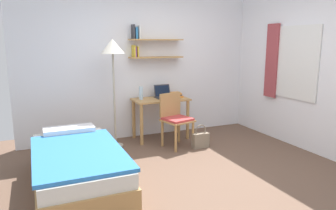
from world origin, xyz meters
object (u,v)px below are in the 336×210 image
(laptop, at_px, (163,94))
(book_stack, at_px, (176,95))
(desk, at_px, (161,107))
(bed, at_px, (78,167))
(desk_chair, at_px, (175,117))
(water_bottle, at_px, (141,93))
(handbag, at_px, (200,140))
(standing_lamp, at_px, (113,53))

(laptop, bearing_deg, book_stack, -10.42)
(book_stack, bearing_deg, desk, -173.63)
(bed, height_order, desk_chair, desk_chair)
(water_bottle, xyz_separation_m, handbag, (0.74, -0.77, -0.69))
(laptop, relative_size, water_bottle, 1.34)
(desk, distance_m, standing_lamp, 1.26)
(desk_chair, height_order, standing_lamp, standing_lamp)
(desk, xyz_separation_m, laptop, (0.08, 0.08, 0.20))
(book_stack, bearing_deg, bed, -143.96)
(bed, bearing_deg, book_stack, 36.04)
(water_bottle, xyz_separation_m, book_stack, (0.64, -0.01, -0.07))
(water_bottle, bearing_deg, bed, -132.09)
(desk, bearing_deg, handbag, -60.97)
(book_stack, height_order, handbag, book_stack)
(desk, relative_size, handbag, 2.48)
(desk_chair, relative_size, handbag, 2.26)
(laptop, bearing_deg, bed, -139.66)
(desk_chair, distance_m, laptop, 0.63)
(standing_lamp, bearing_deg, water_bottle, 17.95)
(bed, xyz_separation_m, laptop, (1.69, 1.43, 0.53))
(standing_lamp, relative_size, book_stack, 6.71)
(handbag, bearing_deg, book_stack, 97.05)
(desk, height_order, handbag, desk)
(water_bottle, distance_m, handbag, 1.27)
(book_stack, bearing_deg, laptop, 169.58)
(bed, xyz_separation_m, standing_lamp, (0.77, 1.24, 1.26))
(standing_lamp, bearing_deg, handbag, -26.05)
(bed, bearing_deg, handbag, 17.64)
(bed, xyz_separation_m, handbag, (2.01, 0.64, -0.11))
(book_stack, xyz_separation_m, handbag, (0.09, -0.75, -0.62))
(book_stack, bearing_deg, water_bottle, 178.68)
(desk_chair, xyz_separation_m, handbag, (0.34, -0.24, -0.35))
(standing_lamp, distance_m, water_bottle, 0.86)
(laptop, bearing_deg, standing_lamp, -168.36)
(desk, bearing_deg, water_bottle, 171.70)
(standing_lamp, relative_size, water_bottle, 7.69)
(desk, relative_size, water_bottle, 4.22)
(bed, distance_m, water_bottle, 1.98)
(bed, relative_size, laptop, 6.17)
(desk, bearing_deg, standing_lamp, -172.26)
(laptop, distance_m, water_bottle, 0.42)
(desk, distance_m, laptop, 0.23)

